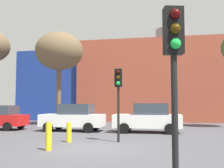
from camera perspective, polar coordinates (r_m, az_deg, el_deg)
ground_plane at (r=11.80m, az=-3.97°, el=-13.23°), size 200.00×200.00×0.00m
building_backdrop at (r=33.32m, az=12.65°, el=0.11°), size 35.71×10.06×10.79m
parked_car_1 at (r=19.15m, az=-8.01°, el=-6.93°), size 4.31×2.11×1.87m
parked_car_2 at (r=18.15m, az=7.63°, el=-7.04°), size 4.38×2.15×1.90m
traffic_light_near_right at (r=5.27m, az=12.83°, el=5.34°), size 0.41×0.40×3.69m
traffic_light_island at (r=13.50m, az=1.33°, el=-0.80°), size 0.37×0.37×3.60m
bare_tree_1 at (r=25.00m, az=-10.93°, el=6.62°), size 4.23×4.23×8.27m
bollard_yellow_0 at (r=11.44m, az=-13.09°, el=-10.62°), size 0.24×0.24×1.11m
bollard_yellow_1 at (r=13.74m, az=-8.96°, el=-9.91°), size 0.24×0.24×0.95m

